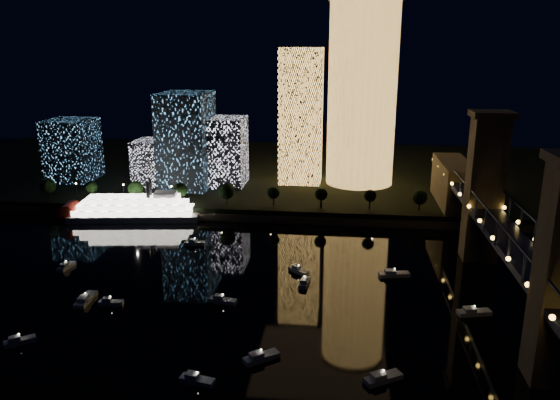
{
  "coord_description": "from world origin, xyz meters",
  "views": [
    {
      "loc": [
        18.41,
        -130.12,
        70.59
      ],
      "look_at": [
        -3.38,
        55.0,
        16.96
      ],
      "focal_mm": 35.0,
      "sensor_mm": 36.0,
      "label": 1
    }
  ],
  "objects_px": {
    "tower_cylindrical": "(362,93)",
    "truss_bridge": "(525,267)",
    "tower_rectangular": "(301,116)",
    "riverboat": "(128,209)"
  },
  "relations": [
    {
      "from": "truss_bridge",
      "to": "riverboat",
      "type": "distance_m",
      "value": 153.77
    },
    {
      "from": "riverboat",
      "to": "tower_rectangular",
      "type": "bearing_deg",
      "value": 38.92
    },
    {
      "from": "tower_rectangular",
      "to": "tower_cylindrical",
      "type": "bearing_deg",
      "value": 0.73
    },
    {
      "from": "truss_bridge",
      "to": "riverboat",
      "type": "xyz_separation_m",
      "value": [
        -134.5,
        73.58,
        -11.86
      ]
    },
    {
      "from": "tower_cylindrical",
      "to": "riverboat",
      "type": "height_order",
      "value": "tower_cylindrical"
    },
    {
      "from": "tower_rectangular",
      "to": "truss_bridge",
      "type": "distance_m",
      "value": 145.97
    },
    {
      "from": "truss_bridge",
      "to": "tower_cylindrical",
      "type": "bearing_deg",
      "value": 106.74
    },
    {
      "from": "tower_rectangular",
      "to": "riverboat",
      "type": "relative_size",
      "value": 1.1
    },
    {
      "from": "tower_cylindrical",
      "to": "truss_bridge",
      "type": "relative_size",
      "value": 0.32
    },
    {
      "from": "tower_cylindrical",
      "to": "tower_rectangular",
      "type": "relative_size",
      "value": 1.35
    }
  ]
}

